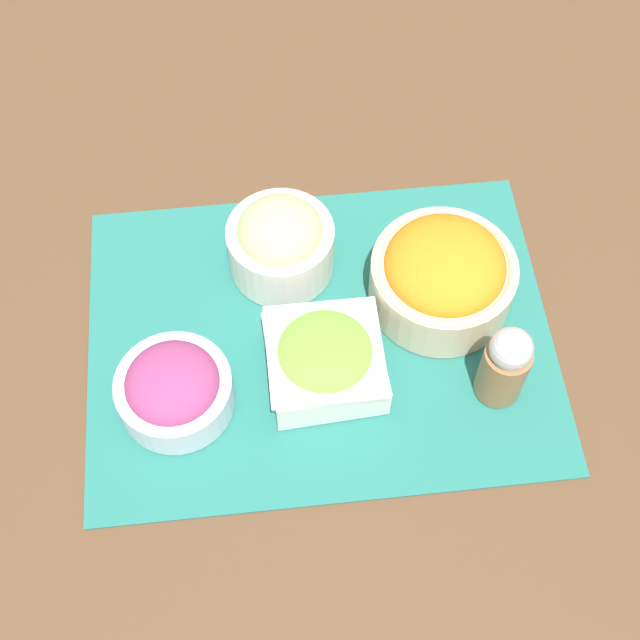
% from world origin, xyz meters
% --- Properties ---
extents(ground_plane, '(3.00, 3.00, 0.00)m').
position_xyz_m(ground_plane, '(0.00, 0.00, 0.00)').
color(ground_plane, '#513823').
extents(placemat, '(0.49, 0.38, 0.00)m').
position_xyz_m(placemat, '(0.00, 0.00, 0.00)').
color(placemat, '#236B60').
rests_on(placemat, ground_plane).
extents(lettuce_bowl, '(0.12, 0.12, 0.06)m').
position_xyz_m(lettuce_bowl, '(-0.00, 0.05, 0.03)').
color(lettuce_bowl, white).
rests_on(lettuce_bowl, placemat).
extents(carrot_bowl, '(0.15, 0.15, 0.09)m').
position_xyz_m(carrot_bowl, '(-0.13, -0.03, 0.05)').
color(carrot_bowl, beige).
rests_on(carrot_bowl, placemat).
extents(onion_bowl, '(0.12, 0.12, 0.06)m').
position_xyz_m(onion_bowl, '(0.15, 0.06, 0.04)').
color(onion_bowl, silver).
rests_on(onion_bowl, placemat).
extents(cucumber_bowl, '(0.12, 0.12, 0.09)m').
position_xyz_m(cucumber_bowl, '(0.03, -0.09, 0.05)').
color(cucumber_bowl, silver).
rests_on(cucumber_bowl, placemat).
extents(pepper_shaker, '(0.05, 0.05, 0.11)m').
position_xyz_m(pepper_shaker, '(-0.17, 0.08, 0.06)').
color(pepper_shaker, olive).
rests_on(pepper_shaker, placemat).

